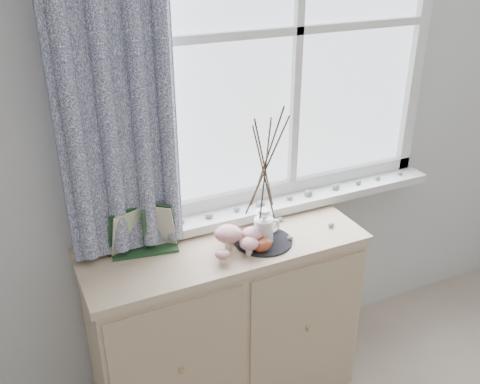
{
  "coord_description": "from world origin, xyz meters",
  "views": [
    {
      "loc": [
        -0.91,
        -0.0,
        2.03
      ],
      "look_at": [
        -0.1,
        1.7,
        1.1
      ],
      "focal_mm": 40.0,
      "sensor_mm": 36.0,
      "label": 1
    }
  ],
  "objects": [
    {
      "name": "sideboard",
      "position": [
        -0.15,
        1.75,
        0.43
      ],
      "size": [
        1.2,
        0.45,
        0.85
      ],
      "color": "beige",
      "rests_on": "ground"
    },
    {
      "name": "songbird_figurine",
      "position": [
        0.05,
        1.74,
        0.88
      ],
      "size": [
        0.12,
        0.06,
        0.06
      ],
      "primitive_type": null,
      "rotation": [
        0.0,
        0.0,
        -0.04
      ],
      "color": "silver",
      "rests_on": "sideboard"
    },
    {
      "name": "wooden_eggs",
      "position": [
        -0.08,
        1.69,
        0.88
      ],
      "size": [
        0.14,
        0.18,
        0.08
      ],
      "color": "tan",
      "rests_on": "sideboard"
    },
    {
      "name": "botanical_book",
      "position": [
        -0.47,
        1.81,
        0.96
      ],
      "size": [
        0.32,
        0.18,
        0.21
      ],
      "primitive_type": null,
      "rotation": [
        0.0,
        0.0,
        -0.17
      ],
      "color": "#204222",
      "rests_on": "sideboard"
    },
    {
      "name": "toadstool_cluster",
      "position": [
        -0.12,
        1.68,
        0.91
      ],
      "size": [
        0.24,
        0.17,
        0.11
      ],
      "color": "white",
      "rests_on": "sideboard"
    },
    {
      "name": "sideboard_pebbles",
      "position": [
        0.15,
        1.75,
        0.86
      ],
      "size": [
        0.33,
        0.23,
        0.02
      ],
      "color": "gray",
      "rests_on": "sideboard"
    },
    {
      "name": "twig_pitcher",
      "position": [
        0.0,
        1.69,
        1.21
      ],
      "size": [
        0.23,
        0.23,
        0.62
      ],
      "rotation": [
        0.0,
        0.0,
        0.06
      ],
      "color": "white",
      "rests_on": "crocheted_doily"
    },
    {
      "name": "crocheted_doily",
      "position": [
        0.0,
        1.69,
        0.85
      ],
      "size": [
        0.24,
        0.24,
        0.01
      ],
      "primitive_type": "cylinder",
      "color": "black",
      "rests_on": "sideboard"
    }
  ]
}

